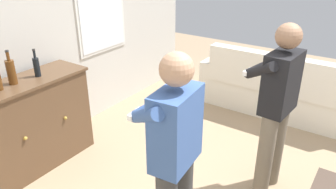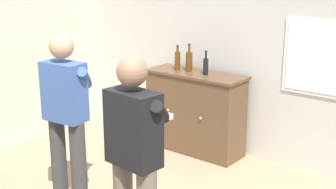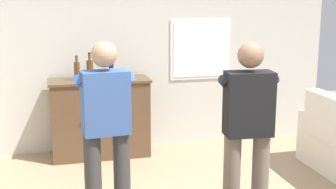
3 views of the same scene
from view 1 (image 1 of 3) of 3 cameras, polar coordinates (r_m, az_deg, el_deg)
name	(u,v)px [view 1 (image 1 of 3)]	position (r m, az deg, el deg)	size (l,w,h in m)	color
wall_back_with_window	(50,25)	(4.12, -19.79, 11.35)	(5.20, 0.15, 2.80)	beige
couch	(278,93)	(4.86, 18.68, 0.27)	(0.57, 2.31, 0.94)	silver
sideboard_cabinet	(33,124)	(3.80, -22.44, -4.75)	(1.26, 0.49, 1.01)	brown
bottle_liquor_amber	(37,66)	(3.62, -21.92, 4.59)	(0.06, 0.06, 0.29)	black
bottle_spirits_clear	(11,71)	(3.51, -25.66, 3.64)	(0.08, 0.08, 0.34)	#593314
person_standing_left	(174,155)	(2.29, 1.07, -10.53)	(0.56, 0.49, 1.68)	#383838
person_standing_right	(277,105)	(3.12, 18.39, -1.67)	(0.56, 0.49, 1.68)	#6B6051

